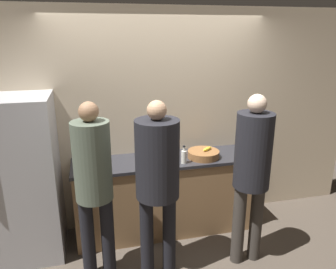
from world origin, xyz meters
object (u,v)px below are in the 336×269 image
object	(u,v)px
person_center	(157,172)
person_left	(94,178)
utensil_crock	(149,151)
fruit_bowl	(204,154)
refrigerator	(24,179)
person_right	(252,166)
bottle_clear	(184,156)
cup_red	(152,159)

from	to	relation	value
person_center	person_left	bearing A→B (deg)	170.59
utensil_crock	fruit_bowl	bearing A→B (deg)	-15.13
refrigerator	person_right	world-z (taller)	person_right
person_right	bottle_clear	world-z (taller)	person_right
person_left	fruit_bowl	bearing A→B (deg)	23.37
person_left	person_center	world-z (taller)	person_center
fruit_bowl	cup_red	xyz separation A→B (m)	(-0.61, -0.01, -0.00)
refrigerator	person_left	xyz separation A→B (m)	(0.70, -0.56, 0.18)
person_center	cup_red	size ratio (longest dim) A/B	20.06
refrigerator	person_right	size ratio (longest dim) A/B	0.97
fruit_bowl	person_center	bearing A→B (deg)	-136.85
person_left	fruit_bowl	size ratio (longest dim) A/B	4.80
person_center	fruit_bowl	world-z (taller)	person_center
person_right	cup_red	size ratio (longest dim) A/B	20.29
refrigerator	fruit_bowl	bearing A→B (deg)	-0.39
bottle_clear	cup_red	xyz separation A→B (m)	(-0.34, 0.10, -0.04)
person_left	fruit_bowl	world-z (taller)	person_left
person_center	bottle_clear	world-z (taller)	person_center
person_center	person_right	distance (m)	0.93
person_right	bottle_clear	bearing A→B (deg)	132.52
person_right	bottle_clear	size ratio (longest dim) A/B	8.57
person_left	person_right	distance (m)	1.51
refrigerator	bottle_clear	distance (m)	1.70
person_left	utensil_crock	bearing A→B (deg)	47.89
person_left	cup_red	bearing A→B (deg)	39.71
refrigerator	utensil_crock	size ratio (longest dim) A/B	6.36
fruit_bowl	bottle_clear	distance (m)	0.29
fruit_bowl	cup_red	bearing A→B (deg)	-179.44
refrigerator	cup_red	distance (m)	1.35
person_right	utensil_crock	bearing A→B (deg)	135.68
refrigerator	person_center	distance (m)	1.45
person_right	fruit_bowl	bearing A→B (deg)	110.33
person_center	bottle_clear	distance (m)	0.67
person_center	person_right	size ratio (longest dim) A/B	0.99
bottle_clear	utensil_crock	bearing A→B (deg)	141.21
refrigerator	bottle_clear	bearing A→B (deg)	-4.21
person_right	fruit_bowl	xyz separation A→B (m)	(-0.25, 0.68, -0.10)
person_right	fruit_bowl	distance (m)	0.73
refrigerator	person_right	xyz separation A→B (m)	(2.21, -0.69, 0.20)
person_left	person_right	size ratio (longest dim) A/B	0.99
utensil_crock	bottle_clear	bearing A→B (deg)	-38.79
person_left	bottle_clear	world-z (taller)	person_left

